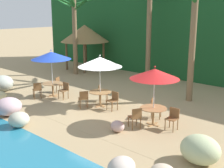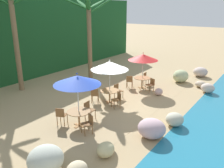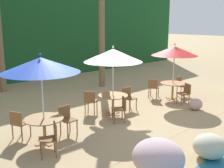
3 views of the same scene
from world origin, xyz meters
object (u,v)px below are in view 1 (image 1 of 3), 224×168
at_px(chair_white_inland, 102,91).
at_px(chair_blue_inland, 59,83).
at_px(chair_red_seaward, 173,117).
at_px(chair_blue_seaward, 65,89).
at_px(dining_table_red, 153,111).
at_px(palapa_hut, 85,34).
at_px(palm_tree_second, 149,14).
at_px(umbrella_blue, 51,56).
at_px(dining_table_blue, 53,85).
at_px(dining_table_white, 100,94).
at_px(chair_red_inland, 154,107).
at_px(chair_white_left, 84,98).
at_px(palm_tree_third, 194,25).
at_px(chair_red_left, 136,116).
at_px(umbrella_white, 100,62).
at_px(umbrella_red, 155,74).
at_px(palm_tree_nearest, 75,21).
at_px(chair_white_seaward, 113,99).
at_px(chair_blue_left, 37,89).

bearing_deg(chair_white_inland, chair_blue_inland, -172.28).
bearing_deg(chair_red_seaward, chair_white_inland, 169.84).
xyz_separation_m(chair_blue_seaward, chair_blue_inland, (-1.25, 0.62, 0.00)).
height_order(dining_table_red, palapa_hut, palapa_hut).
bearing_deg(palm_tree_second, dining_table_red, -52.57).
xyz_separation_m(umbrella_blue, dining_table_red, (6.49, 0.19, -1.63)).
height_order(dining_table_blue, palm_tree_second, palm_tree_second).
height_order(dining_table_white, chair_red_inland, chair_red_inland).
xyz_separation_m(chair_white_left, palapa_hut, (-7.06, 6.62, 2.31)).
bearing_deg(palm_tree_third, chair_red_left, -86.52).
xyz_separation_m(chair_blue_seaward, umbrella_white, (2.30, 0.37, 1.69)).
relative_size(umbrella_red, chair_red_left, 2.84).
xyz_separation_m(chair_white_inland, palm_tree_nearest, (-6.15, 3.60, 3.31)).
xyz_separation_m(chair_blue_inland, chair_white_left, (3.19, -1.03, 0.00)).
xyz_separation_m(chair_white_seaward, chair_white_left, (-1.21, -0.80, 0.00)).
height_order(umbrella_white, chair_white_inland, umbrella_white).
bearing_deg(umbrella_white, chair_blue_seaward, -170.89).
relative_size(dining_table_blue, chair_blue_left, 1.26).
bearing_deg(umbrella_red, umbrella_white, 174.64).
distance_m(chair_blue_seaward, dining_table_white, 2.33).
bearing_deg(chair_red_left, umbrella_blue, 174.31).
relative_size(chair_blue_inland, chair_red_left, 1.00).
height_order(chair_white_left, chair_red_seaward, same).
distance_m(dining_table_blue, palapa_hut, 7.97).
bearing_deg(umbrella_blue, dining_table_blue, -14.04).
bearing_deg(palm_tree_second, dining_table_blue, -102.98).
bearing_deg(chair_blue_left, chair_blue_seaward, 40.43).
distance_m(chair_red_left, palm_tree_nearest, 11.63).
relative_size(chair_blue_seaward, chair_blue_inland, 1.00).
height_order(chair_blue_inland, chair_red_left, same).
xyz_separation_m(chair_white_seaward, chair_white_inland, (-1.40, 0.64, 0.00)).
bearing_deg(chair_red_inland, umbrella_white, -171.90).
height_order(dining_table_white, umbrella_red, umbrella_red).
height_order(chair_blue_left, chair_red_seaward, same).
bearing_deg(umbrella_blue, palm_tree_third, 35.78).
relative_size(dining_table_white, palm_tree_nearest, 0.20).
xyz_separation_m(chair_red_inland, palapa_hut, (-10.32, 5.43, 2.31)).
distance_m(dining_table_blue, umbrella_red, 6.67).
bearing_deg(palapa_hut, dining_table_red, -29.76).
xyz_separation_m(umbrella_blue, umbrella_white, (3.14, 0.50, -0.04)).
bearing_deg(chair_blue_inland, chair_red_left, -11.73).
bearing_deg(chair_blue_inland, chair_blue_left, -85.05).
xyz_separation_m(chair_white_inland, chair_red_seaward, (4.74, -0.85, 0.00)).
xyz_separation_m(umbrella_blue, palm_tree_third, (5.91, 4.26, 1.64)).
height_order(dining_table_white, chair_white_left, chair_white_left).
bearing_deg(palapa_hut, dining_table_blue, -56.02).
relative_size(dining_table_blue, umbrella_white, 0.43).
distance_m(umbrella_blue, dining_table_white, 3.57).
distance_m(dining_table_white, palapa_hut, 9.70).
height_order(chair_white_left, chair_red_inland, same).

